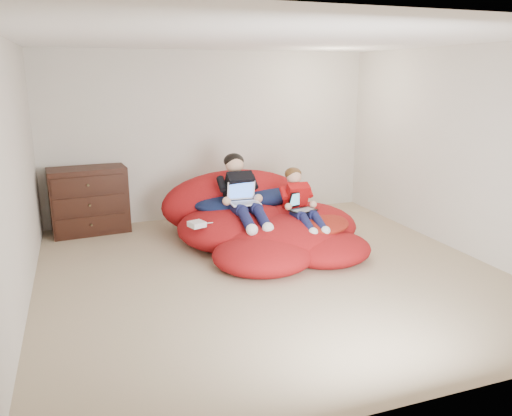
{
  "coord_description": "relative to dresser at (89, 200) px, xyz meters",
  "views": [
    {
      "loc": [
        -1.91,
        -4.89,
        2.16
      ],
      "look_at": [
        -0.09,
        0.22,
        0.7
      ],
      "focal_mm": 35.0,
      "sensor_mm": 36.0,
      "label": 1
    }
  ],
  "objects": [
    {
      "name": "room_shell",
      "position": [
        1.85,
        -2.23,
        -0.24
      ],
      "size": [
        5.1,
        5.1,
        2.77
      ],
      "color": "tan",
      "rests_on": "ground"
    },
    {
      "name": "dresser",
      "position": [
        0.0,
        0.0,
        0.0
      ],
      "size": [
        1.07,
        0.62,
        0.92
      ],
      "color": "black",
      "rests_on": "ground"
    },
    {
      "name": "beanbag_pile",
      "position": [
        2.15,
        -1.23,
        -0.2
      ],
      "size": [
        2.49,
        2.49,
        0.95
      ],
      "color": "#AF1316",
      "rests_on": "ground"
    },
    {
      "name": "cream_pillow",
      "position": [
        1.6,
        -0.44,
        0.16
      ],
      "size": [
        0.48,
        0.31,
        0.31
      ],
      "primitive_type": "ellipsoid",
      "color": "beige",
      "rests_on": "beanbag_pile"
    },
    {
      "name": "older_boy",
      "position": [
        1.84,
        -1.19,
        0.26
      ],
      "size": [
        0.36,
        1.21,
        0.81
      ],
      "color": "black",
      "rests_on": "beanbag_pile"
    },
    {
      "name": "younger_boy",
      "position": [
        2.52,
        -1.53,
        0.16
      ],
      "size": [
        0.3,
        0.96,
        0.69
      ],
      "color": "red",
      "rests_on": "beanbag_pile"
    },
    {
      "name": "laptop_white",
      "position": [
        1.84,
        -1.28,
        0.18
      ],
      "size": [
        0.37,
        0.32,
        0.26
      ],
      "color": "white",
      "rests_on": "older_boy"
    },
    {
      "name": "laptop_black",
      "position": [
        2.52,
        -1.56,
        0.1
      ],
      "size": [
        0.37,
        0.39,
        0.22
      ],
      "color": "black",
      "rests_on": "younger_boy"
    },
    {
      "name": "power_adapter",
      "position": [
        1.18,
        -1.49,
        -0.04
      ],
      "size": [
        0.22,
        0.22,
        0.06
      ],
      "primitive_type": "cube",
      "rotation": [
        0.0,
        0.0,
        0.33
      ],
      "color": "white",
      "rests_on": "beanbag_pile"
    }
  ]
}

